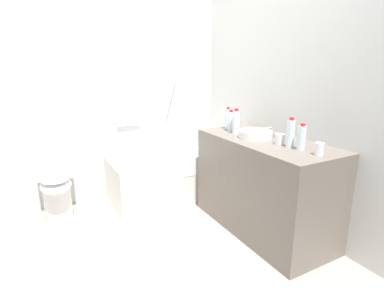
{
  "coord_description": "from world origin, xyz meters",
  "views": [
    {
      "loc": [
        -0.79,
        -2.17,
        1.51
      ],
      "look_at": [
        0.49,
        0.19,
        0.81
      ],
      "focal_mm": 28.12,
      "sensor_mm": 36.0,
      "label": 1
    }
  ],
  "objects_px": {
    "water_bottle_3": "(302,138)",
    "sink_faucet": "(270,132)",
    "sink_basin": "(255,134)",
    "drinking_glass_1": "(280,139)",
    "drinking_glass_0": "(319,149)",
    "water_bottle_2": "(291,133)",
    "water_bottle_4": "(236,122)",
    "toilet": "(56,186)",
    "water_bottle_1": "(231,121)",
    "toilet_paper_roll": "(37,223)",
    "water_bottle_0": "(228,119)",
    "bathtub": "(172,174)"
  },
  "relations": [
    {
      "from": "sink_faucet",
      "to": "water_bottle_3",
      "type": "height_order",
      "value": "water_bottle_3"
    },
    {
      "from": "toilet",
      "to": "sink_basin",
      "type": "bearing_deg",
      "value": 60.43
    },
    {
      "from": "sink_basin",
      "to": "water_bottle_4",
      "type": "xyz_separation_m",
      "value": [
        -0.04,
        0.24,
        0.08
      ]
    },
    {
      "from": "sink_basin",
      "to": "drinking_glass_1",
      "type": "bearing_deg",
      "value": -84.0
    },
    {
      "from": "sink_basin",
      "to": "drinking_glass_1",
      "type": "relative_size",
      "value": 3.46
    },
    {
      "from": "water_bottle_4",
      "to": "drinking_glass_0",
      "type": "distance_m",
      "value": 0.9
    },
    {
      "from": "sink_basin",
      "to": "water_bottle_2",
      "type": "xyz_separation_m",
      "value": [
        0.04,
        -0.38,
        0.08
      ]
    },
    {
      "from": "water_bottle_0",
      "to": "drinking_glass_0",
      "type": "bearing_deg",
      "value": -87.85
    },
    {
      "from": "drinking_glass_0",
      "to": "sink_faucet",
      "type": "bearing_deg",
      "value": 78.56
    },
    {
      "from": "water_bottle_0",
      "to": "bathtub",
      "type": "bearing_deg",
      "value": 126.11
    },
    {
      "from": "sink_faucet",
      "to": "drinking_glass_0",
      "type": "relative_size",
      "value": 1.59
    },
    {
      "from": "sink_faucet",
      "to": "water_bottle_1",
      "type": "bearing_deg",
      "value": 122.19
    },
    {
      "from": "sink_basin",
      "to": "drinking_glass_0",
      "type": "distance_m",
      "value": 0.66
    },
    {
      "from": "water_bottle_0",
      "to": "water_bottle_2",
      "type": "xyz_separation_m",
      "value": [
        0.03,
        -0.83,
        0.01
      ]
    },
    {
      "from": "water_bottle_1",
      "to": "drinking_glass_0",
      "type": "height_order",
      "value": "water_bottle_1"
    },
    {
      "from": "sink_basin",
      "to": "water_bottle_1",
      "type": "height_order",
      "value": "water_bottle_1"
    },
    {
      "from": "sink_faucet",
      "to": "water_bottle_3",
      "type": "distance_m",
      "value": 0.51
    },
    {
      "from": "water_bottle_2",
      "to": "water_bottle_4",
      "type": "bearing_deg",
      "value": 97.34
    },
    {
      "from": "bathtub",
      "to": "water_bottle_4",
      "type": "bearing_deg",
      "value": -65.13
    },
    {
      "from": "water_bottle_2",
      "to": "water_bottle_4",
      "type": "relative_size",
      "value": 1.0
    },
    {
      "from": "sink_faucet",
      "to": "drinking_glass_1",
      "type": "bearing_deg",
      "value": -118.6
    },
    {
      "from": "sink_faucet",
      "to": "drinking_glass_1",
      "type": "height_order",
      "value": "same"
    },
    {
      "from": "sink_faucet",
      "to": "toilet_paper_roll",
      "type": "xyz_separation_m",
      "value": [
        -2.03,
        0.93,
        -0.86
      ]
    },
    {
      "from": "water_bottle_2",
      "to": "toilet",
      "type": "bearing_deg",
      "value": 139.36
    },
    {
      "from": "water_bottle_4",
      "to": "water_bottle_2",
      "type": "bearing_deg",
      "value": -82.66
    },
    {
      "from": "water_bottle_1",
      "to": "water_bottle_3",
      "type": "distance_m",
      "value": 0.83
    },
    {
      "from": "sink_basin",
      "to": "sink_faucet",
      "type": "bearing_deg",
      "value": -0.0
    },
    {
      "from": "water_bottle_4",
      "to": "water_bottle_1",
      "type": "bearing_deg",
      "value": 84.52
    },
    {
      "from": "water_bottle_3",
      "to": "sink_faucet",
      "type": "bearing_deg",
      "value": 74.61
    },
    {
      "from": "water_bottle_4",
      "to": "sink_faucet",
      "type": "bearing_deg",
      "value": -47.05
    },
    {
      "from": "sink_basin",
      "to": "water_bottle_3",
      "type": "relative_size",
      "value": 1.42
    },
    {
      "from": "water_bottle_1",
      "to": "water_bottle_2",
      "type": "distance_m",
      "value": 0.72
    },
    {
      "from": "sink_basin",
      "to": "bathtub",
      "type": "bearing_deg",
      "value": 111.48
    },
    {
      "from": "sink_basin",
      "to": "drinking_glass_0",
      "type": "height_order",
      "value": "drinking_glass_0"
    },
    {
      "from": "bathtub",
      "to": "sink_basin",
      "type": "distance_m",
      "value": 1.24
    },
    {
      "from": "sink_basin",
      "to": "sink_faucet",
      "type": "distance_m",
      "value": 0.18
    },
    {
      "from": "drinking_glass_0",
      "to": "water_bottle_4",
      "type": "bearing_deg",
      "value": 95.79
    },
    {
      "from": "toilet",
      "to": "sink_basin",
      "type": "height_order",
      "value": "sink_basin"
    },
    {
      "from": "water_bottle_1",
      "to": "drinking_glass_0",
      "type": "bearing_deg",
      "value": -85.33
    },
    {
      "from": "water_bottle_0",
      "to": "water_bottle_1",
      "type": "xyz_separation_m",
      "value": [
        -0.04,
        -0.11,
        -0.01
      ]
    },
    {
      "from": "sink_basin",
      "to": "water_bottle_2",
      "type": "relative_size",
      "value": 1.24
    },
    {
      "from": "water_bottle_3",
      "to": "drinking_glass_0",
      "type": "xyz_separation_m",
      "value": [
        0.0,
        -0.17,
        -0.05
      ]
    },
    {
      "from": "water_bottle_0",
      "to": "drinking_glass_1",
      "type": "bearing_deg",
      "value": -88.3
    },
    {
      "from": "water_bottle_2",
      "to": "water_bottle_3",
      "type": "height_order",
      "value": "water_bottle_2"
    },
    {
      "from": "sink_basin",
      "to": "water_bottle_3",
      "type": "bearing_deg",
      "value": -84.31
    },
    {
      "from": "water_bottle_2",
      "to": "toilet_paper_roll",
      "type": "distance_m",
      "value": 2.48
    },
    {
      "from": "toilet",
      "to": "drinking_glass_0",
      "type": "relative_size",
      "value": 7.22
    },
    {
      "from": "toilet",
      "to": "water_bottle_3",
      "type": "bearing_deg",
      "value": 50.86
    },
    {
      "from": "water_bottle_4",
      "to": "toilet_paper_roll",
      "type": "xyz_separation_m",
      "value": [
        -1.81,
        0.69,
        -0.94
      ]
    },
    {
      "from": "sink_basin",
      "to": "drinking_glass_0",
      "type": "xyz_separation_m",
      "value": [
        0.05,
        -0.65,
        0.01
      ]
    }
  ]
}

